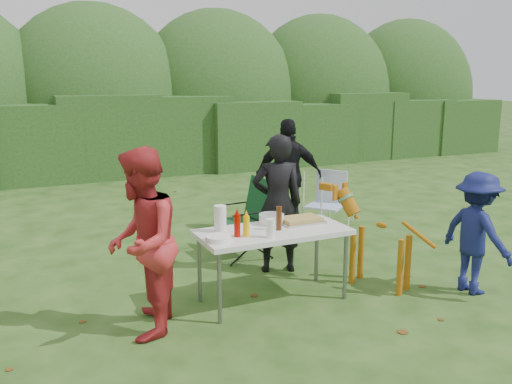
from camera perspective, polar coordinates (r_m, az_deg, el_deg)
name	(u,v)px	position (r m, az deg, el deg)	size (l,w,h in m)	color
ground	(262,315)	(5.29, 0.65, -12.82)	(80.00, 80.00, 0.00)	#1E4211
hedge_row	(109,139)	(12.58, -15.25, 5.39)	(22.00, 1.40, 1.70)	#23471C
shrub_backdrop	(95,102)	(14.09, -16.54, 9.06)	(20.00, 2.60, 3.20)	#3D6628
folding_table	(273,235)	(5.38, 1.80, -4.54)	(1.50, 0.70, 0.74)	silver
person_cook	(277,204)	(6.19, 2.27, -1.24)	(0.58, 0.38, 1.60)	black
person_red_jacket	(142,243)	(4.76, -11.95, -5.30)	(0.80, 0.63, 1.65)	#B5272B
person_black_puffy	(289,176)	(7.83, 3.45, 1.72)	(0.96, 0.40, 1.64)	black
child	(476,233)	(6.05, 22.20, -4.03)	(0.83, 0.48, 1.28)	#121851
dog	(381,240)	(5.93, 13.00, -4.95)	(1.10, 0.44, 1.04)	#9C5A0E
camping_chair	(243,218)	(6.75, -1.37, -2.75)	(0.62, 0.62, 0.99)	#11401E
lawn_chair	(326,203)	(7.79, 7.35, -1.16)	(0.54, 0.54, 0.91)	#5982CF
food_tray	(301,222)	(5.64, 4.73, -3.12)	(0.45, 0.30, 0.02)	#B7B7BA
focaccia_bread	(301,219)	(5.64, 4.73, -2.85)	(0.40, 0.26, 0.04)	#B19649
mustard_bottle	(246,226)	(5.12, -1.03, -3.62)	(0.06, 0.06, 0.20)	#FBB601
ketchup_bottle	(237,225)	(5.11, -1.99, -3.54)	(0.06, 0.06, 0.22)	#9C0A00
beer_bottle	(279,218)	(5.33, 2.43, -2.77)	(0.06, 0.06, 0.24)	#47230F
paper_towel_roll	(220,219)	(5.28, -3.79, -2.82)	(0.12, 0.12, 0.26)	white
cup_stack	(271,228)	(5.09, 1.54, -3.83)	(0.08, 0.08, 0.18)	white
pasta_bowl	(271,219)	(5.57, 1.64, -2.85)	(0.26, 0.26, 0.10)	silver
plate_stack	(218,238)	(5.01, -3.99, -4.90)	(0.24, 0.24, 0.05)	white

